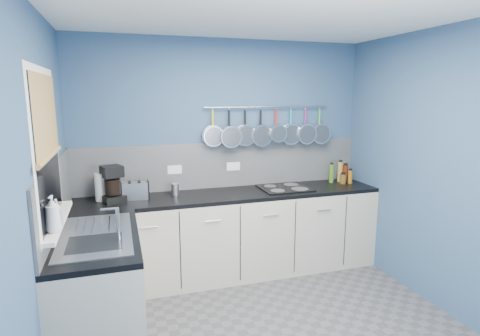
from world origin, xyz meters
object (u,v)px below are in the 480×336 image
canister (175,189)px  soap_bottle_b (57,212)px  toaster (135,191)px  hob (285,188)px  soap_bottle_a (53,214)px  paper_towel (101,187)px  coffee_maker (112,184)px

canister → soap_bottle_b: bearing=-130.4°
toaster → hob: 1.59m
soap_bottle_a → soap_bottle_b: bearing=90.0°
soap_bottle_a → canister: 1.61m
soap_bottle_b → paper_towel: bearing=77.8°
canister → soap_bottle_a: bearing=-126.6°
coffee_maker → hob: size_ratio=0.65×
hob → paper_towel: bearing=177.5°
soap_bottle_a → canister: size_ratio=2.00×
soap_bottle_a → coffee_maker: size_ratio=0.69×
soap_bottle_b → paper_towel: 1.15m
coffee_maker → canister: (0.61, 0.07, -0.11)m
soap_bottle_b → toaster: bearing=63.2°
soap_bottle_a → hob: soap_bottle_a is taller
paper_towel → toaster: bearing=-4.8°
paper_towel → canister: (0.71, 0.00, -0.07)m
soap_bottle_a → toaster: 1.39m
soap_bottle_a → paper_towel: bearing=79.3°
soap_bottle_b → paper_towel: (0.24, 1.12, -0.10)m
soap_bottle_b → soap_bottle_a: bearing=-90.0°
soap_bottle_a → soap_bottle_b: 0.17m
soap_bottle_a → coffee_maker: (0.35, 1.22, -0.10)m
canister → hob: (1.19, -0.08, -0.05)m
coffee_maker → paper_towel: bearing=127.8°
soap_bottle_a → hob: size_ratio=0.45×
soap_bottle_a → hob: 2.47m
soap_bottle_b → canister: (0.95, 1.12, -0.18)m
coffee_maker → toaster: size_ratio=1.35×
paper_towel → coffee_maker: 0.13m
coffee_maker → hob: 1.80m
hob → toaster: bearing=178.0°
soap_bottle_b → hob: 2.39m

